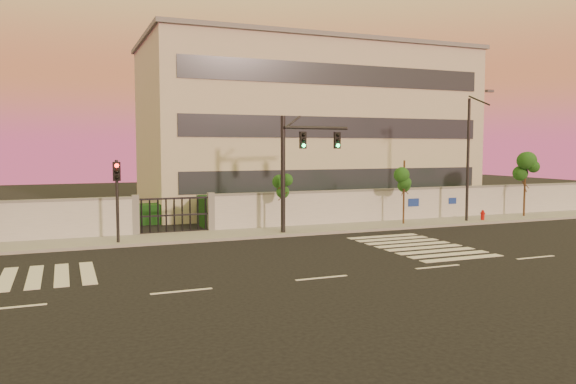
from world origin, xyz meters
TOP-DOWN VIEW (x-y plane):
  - ground at (0.00, 0.00)m, footprint 120.00×120.00m
  - sidewalk at (0.00, 10.50)m, footprint 60.00×3.00m
  - perimeter_wall at (0.10, 12.00)m, footprint 60.00×0.36m
  - hedge_row at (1.17, 14.74)m, footprint 41.00×4.25m
  - institutional_building at (9.00, 21.99)m, footprint 24.40×12.40m
  - road_markings at (-1.58, 3.76)m, footprint 57.00×7.62m
  - street_tree_d at (2.55, 10.25)m, footprint 1.35×1.07m
  - street_tree_e at (10.25, 10.28)m, footprint 1.36×1.08m
  - street_tree_f at (19.75, 10.51)m, footprint 1.54×1.23m
  - traffic_signal_main at (3.14, 9.72)m, footprint 3.99×0.51m
  - traffic_signal_secondary at (-6.10, 9.68)m, footprint 0.32×0.32m
  - streetlight_east at (14.62, 9.81)m, footprint 0.48×1.92m
  - fire_hydrant at (15.78, 9.88)m, footprint 0.30×0.29m

SIDE VIEW (x-z plane):
  - ground at x=0.00m, z-range 0.00..0.00m
  - road_markings at x=-1.58m, z-range 0.00..0.02m
  - sidewalk at x=0.00m, z-range 0.00..0.15m
  - fire_hydrant at x=15.78m, z-range 0.00..0.76m
  - hedge_row at x=1.17m, z-range -0.08..1.72m
  - perimeter_wall at x=0.10m, z-range -0.03..2.17m
  - traffic_signal_secondary at x=-6.10m, z-range 0.55..4.61m
  - street_tree_e at x=10.25m, z-range 0.92..4.81m
  - street_tree_d at x=2.55m, z-range 0.92..4.83m
  - street_tree_f at x=19.75m, z-range 1.03..5.37m
  - traffic_signal_main at x=3.14m, z-range 0.83..7.15m
  - streetlight_east at x=14.62m, z-range 0.32..8.31m
  - institutional_building at x=9.00m, z-range 0.03..12.28m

